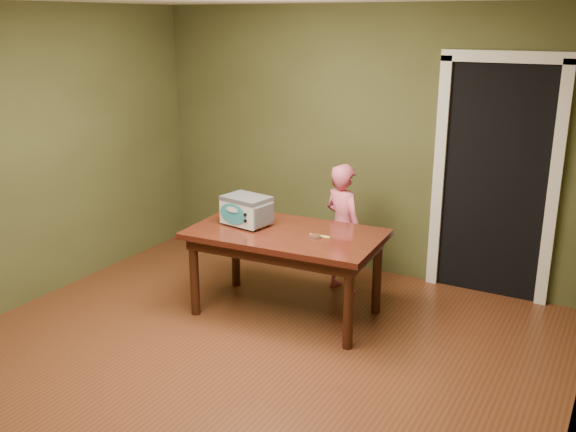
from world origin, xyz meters
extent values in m
plane|color=brown|center=(0.00, 0.00, 0.00)|extent=(5.00, 5.00, 0.00)
cube|color=#4C512B|center=(0.00, 2.50, 1.30)|extent=(4.50, 0.02, 2.60)
cube|color=black|center=(1.30, 2.80, 1.05)|extent=(0.90, 0.60, 2.10)
cube|color=black|center=(1.30, 2.48, 1.05)|extent=(0.90, 0.02, 2.10)
cube|color=white|center=(0.80, 2.47, 1.05)|extent=(0.10, 0.06, 2.20)
cube|color=white|center=(1.80, 2.47, 1.05)|extent=(0.10, 0.06, 2.20)
cube|color=white|center=(1.30, 2.47, 2.15)|extent=(1.10, 0.06, 0.10)
cube|color=#3A140D|center=(-0.10, 1.18, 0.72)|extent=(1.65, 1.00, 0.05)
cube|color=black|center=(-0.10, 1.18, 0.65)|extent=(1.53, 0.87, 0.10)
cylinder|color=black|center=(-0.78, 0.78, 0.35)|extent=(0.08, 0.08, 0.70)
cylinder|color=black|center=(-0.82, 1.48, 0.35)|extent=(0.08, 0.08, 0.70)
cylinder|color=black|center=(0.62, 0.87, 0.35)|extent=(0.08, 0.08, 0.70)
cylinder|color=black|center=(0.57, 1.57, 0.35)|extent=(0.08, 0.08, 0.70)
cylinder|color=#4C4F54|center=(-0.66, 1.09, 0.76)|extent=(0.03, 0.03, 0.02)
cylinder|color=#4C4F54|center=(-0.63, 1.30, 0.76)|extent=(0.03, 0.03, 0.02)
cylinder|color=#4C4F54|center=(-0.35, 1.04, 0.76)|extent=(0.03, 0.03, 0.02)
cylinder|color=#4C4F54|center=(-0.32, 1.25, 0.76)|extent=(0.03, 0.03, 0.02)
cube|color=silver|center=(-0.49, 1.17, 0.87)|extent=(0.42, 0.33, 0.21)
cube|color=#4C4F54|center=(-0.49, 1.17, 0.99)|extent=(0.43, 0.33, 0.03)
cube|color=#4C4F54|center=(-0.68, 1.20, 0.87)|extent=(0.06, 0.24, 0.17)
cube|color=#4C4F54|center=(-0.29, 1.14, 0.87)|extent=(0.06, 0.24, 0.17)
ellipsoid|color=teal|center=(-0.54, 1.04, 0.87)|extent=(0.29, 0.05, 0.18)
cylinder|color=black|center=(-0.40, 1.01, 0.90)|extent=(0.03, 0.02, 0.03)
cylinder|color=black|center=(-0.40, 1.01, 0.84)|extent=(0.02, 0.02, 0.02)
cylinder|color=silver|center=(0.18, 1.15, 0.76)|extent=(0.10, 0.10, 0.02)
cylinder|color=#4A2518|center=(0.18, 1.15, 0.77)|extent=(0.09, 0.09, 0.01)
cube|color=#DCD35F|center=(0.20, 1.20, 0.75)|extent=(0.18, 0.03, 0.01)
imported|color=#CD546E|center=(0.11, 1.88, 0.61)|extent=(0.52, 0.45, 1.22)
camera|label=1|loc=(2.40, -3.26, 2.45)|focal=40.00mm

